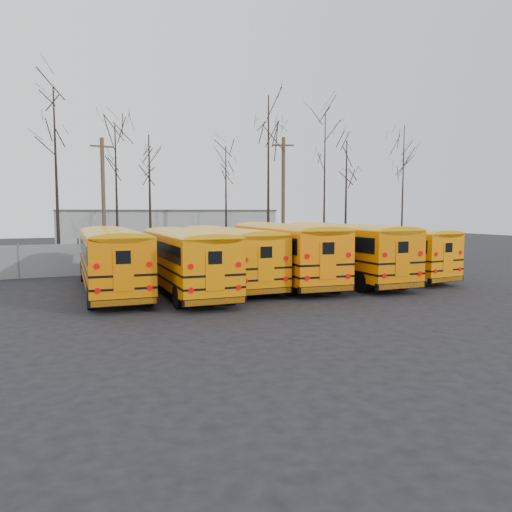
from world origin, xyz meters
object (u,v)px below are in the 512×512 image
bus_a (112,255)px  utility_pole_left (104,202)px  bus_c (227,251)px  bus_d (283,248)px  bus_b (185,256)px  bus_e (342,247)px  utility_pole_right (283,196)px  bus_f (382,248)px

bus_a → utility_pole_left: bearing=87.6°
bus_c → bus_d: (3.13, -0.42, 0.12)m
bus_b → bus_e: size_ratio=0.95×
bus_e → utility_pole_right: 16.08m
bus_b → bus_f: bearing=6.9°
bus_a → bus_c: bus_a is taller
bus_e → utility_pole_right: bearing=77.2°
bus_a → bus_d: size_ratio=0.95×
bus_a → utility_pole_left: (1.20, 11.69, 2.77)m
bus_b → bus_d: bus_d is taller
bus_c → bus_e: size_ratio=0.95×
bus_a → utility_pole_left: size_ratio=1.28×
bus_f → bus_c: bearing=171.2°
bus_b → bus_f: 12.52m
bus_b → utility_pole_right: bearing=52.1°
bus_a → utility_pole_right: bearing=43.9°
bus_c → utility_pole_left: 12.85m
bus_e → utility_pole_left: size_ratio=1.33×
bus_d → utility_pole_right: utility_pole_right is taller
bus_c → bus_f: bearing=-1.9°
bus_d → utility_pole_left: (-7.93, 12.01, 2.68)m
bus_f → utility_pole_right: size_ratio=1.07×
bus_c → bus_f: (9.73, -0.56, -0.07)m
bus_c → bus_e: (6.57, -1.06, 0.10)m
bus_d → bus_e: 3.50m
bus_b → bus_a: bearing=160.3°
bus_a → bus_c: bearing=4.3°
utility_pole_left → bus_a: bearing=-103.1°
bus_b → bus_d: size_ratio=0.93×
bus_b → bus_f: bus_b is taller
bus_c → utility_pole_left: (-4.79, 11.59, 2.79)m
bus_f → utility_pole_left: size_ratio=1.22×
bus_d → bus_e: (3.44, -0.65, -0.02)m
bus_d → bus_f: size_ratio=1.11×
bus_a → bus_f: 15.73m
bus_a → bus_b: size_ratio=1.02×
utility_pole_right → bus_a: bearing=-120.4°
bus_a → bus_d: bearing=1.4°
bus_d → bus_f: 6.60m
bus_b → utility_pole_right: utility_pole_right is taller
bus_a → bus_c: 5.99m
bus_b → bus_d: bearing=12.7°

